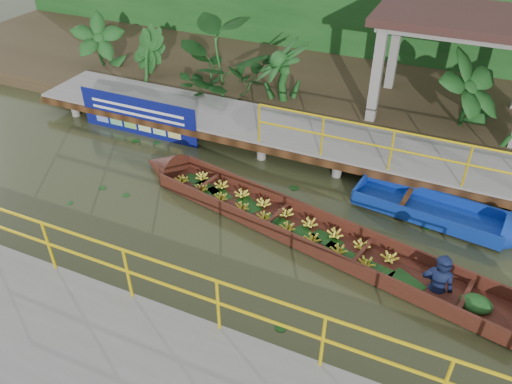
% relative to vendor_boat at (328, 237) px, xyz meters
% --- Properties ---
extents(ground, '(80.00, 80.00, 0.00)m').
position_rel_vendor_boat_xyz_m(ground, '(-1.56, -0.17, -0.22)').
color(ground, '#2B3319').
rests_on(ground, ground).
extents(land_strip, '(30.00, 8.00, 0.45)m').
position_rel_vendor_boat_xyz_m(land_strip, '(-1.56, 7.33, 0.01)').
color(land_strip, '#35291A').
rests_on(land_strip, ground).
extents(far_dock, '(16.00, 2.06, 1.66)m').
position_rel_vendor_boat_xyz_m(far_dock, '(-1.54, 3.26, 0.26)').
color(far_dock, slate).
rests_on(far_dock, ground).
extents(pavilion, '(4.40, 3.00, 3.00)m').
position_rel_vendor_boat_xyz_m(pavilion, '(1.44, 6.13, 2.60)').
color(pavilion, slate).
rests_on(pavilion, ground).
extents(foliage_backdrop, '(30.00, 0.80, 4.00)m').
position_rel_vendor_boat_xyz_m(foliage_backdrop, '(-1.56, 9.83, 1.78)').
color(foliage_backdrop, '#143D13').
rests_on(foliage_backdrop, ground).
extents(vendor_boat, '(9.78, 2.97, 2.04)m').
position_rel_vendor_boat_xyz_m(vendor_boat, '(0.00, 0.00, 0.00)').
color(vendor_boat, '#34160E').
rests_on(vendor_boat, ground).
extents(moored_blue_boat, '(3.78, 1.37, 0.88)m').
position_rel_vendor_boat_xyz_m(moored_blue_boat, '(2.58, 1.68, -0.06)').
color(moored_blue_boat, navy).
rests_on(moored_blue_boat, ground).
extents(blue_banner, '(3.62, 0.04, 1.13)m').
position_rel_vendor_boat_xyz_m(blue_banner, '(-6.13, 2.31, 0.34)').
color(blue_banner, navy).
rests_on(blue_banner, ground).
extents(tropical_plants, '(14.63, 1.63, 2.04)m').
position_rel_vendor_boat_xyz_m(tropical_plants, '(-3.31, 5.13, 1.25)').
color(tropical_plants, '#143D13').
rests_on(tropical_plants, ground).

